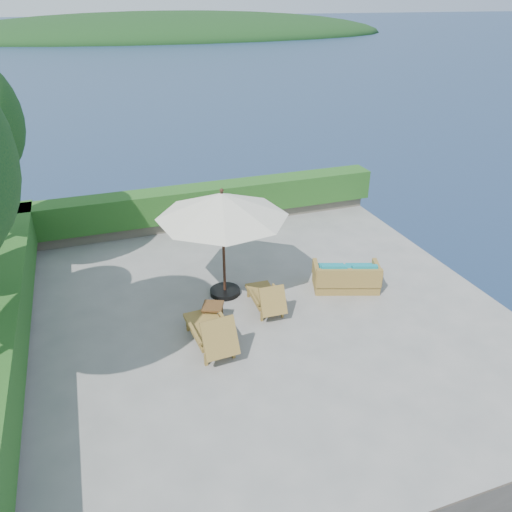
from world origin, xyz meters
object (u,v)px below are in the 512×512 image
object	(u,v)px
wicker_loveseat	(346,278)
lounge_left	(212,332)
side_table	(213,308)
patio_umbrella	(222,206)
lounge_right	(267,297)

from	to	relation	value
wicker_loveseat	lounge_left	bearing A→B (deg)	-143.35
lounge_left	side_table	distance (m)	0.95
side_table	wicker_loveseat	distance (m)	3.75
patio_umbrella	wicker_loveseat	bearing A→B (deg)	-14.96
patio_umbrella	wicker_loveseat	world-z (taller)	patio_umbrella
lounge_right	side_table	size ratio (longest dim) A/B	2.46
patio_umbrella	side_table	size ratio (longest dim) A/B	6.29
lounge_right	side_table	bearing A→B (deg)	-173.66
side_table	patio_umbrella	bearing A→B (deg)	61.82
lounge_left	patio_umbrella	bearing A→B (deg)	62.76
patio_umbrella	lounge_right	xyz separation A→B (m)	(0.76, -1.07, -2.10)
patio_umbrella	side_table	bearing A→B (deg)	-118.18
lounge_right	wicker_loveseat	distance (m)	2.35
lounge_right	wicker_loveseat	xyz separation A→B (m)	(2.34, 0.24, -0.04)
lounge_right	side_table	world-z (taller)	lounge_right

